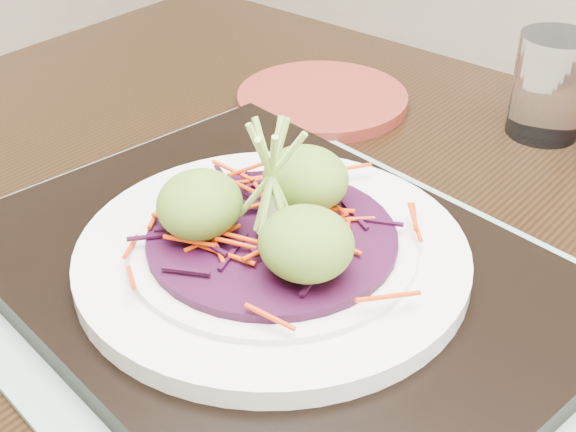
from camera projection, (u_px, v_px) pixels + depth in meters
The scene contains 10 objects.
dining_table at pixel (374, 349), 0.66m from camera, with size 1.21×0.88×0.71m.
placemat at pixel (273, 288), 0.57m from camera, with size 0.48×0.38×0.00m, color gray.
serving_tray at pixel (273, 275), 0.56m from camera, with size 0.42×0.31×0.02m, color black.
white_plate at pixel (272, 254), 0.55m from camera, with size 0.27×0.27×0.02m.
cabbage_bed at pixel (272, 237), 0.55m from camera, with size 0.17×0.17×0.01m, color #300927.
carrot_julienne at pixel (272, 227), 0.54m from camera, with size 0.21×0.21×0.01m, color red, non-canonical shape.
guacamole_scoops at pixel (271, 208), 0.53m from camera, with size 0.15×0.13×0.05m.
scallion_garnish at pixel (271, 181), 0.52m from camera, with size 0.06×0.06×0.09m, color #96CB51, non-canonical shape.
terracotta_side_plate at pixel (322, 99), 0.82m from camera, with size 0.17×0.17×0.01m, color maroon.
water_glass at pixel (550, 86), 0.75m from camera, with size 0.07×0.07×0.10m, color white.
Camera 1 is at (0.16, -0.41, 1.07)m, focal length 50.00 mm.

